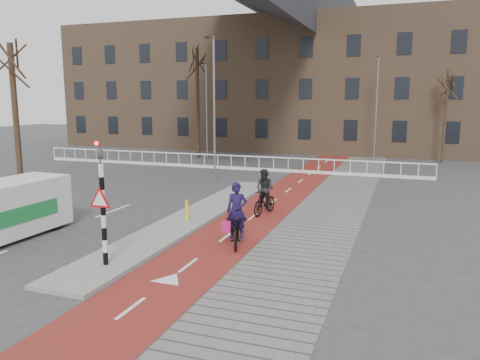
% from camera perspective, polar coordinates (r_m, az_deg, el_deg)
% --- Properties ---
extents(ground, '(120.00, 120.00, 0.00)m').
position_cam_1_polar(ground, '(15.34, -9.77, -8.36)').
color(ground, '#38383A').
rests_on(ground, ground).
extents(bike_lane, '(2.50, 60.00, 0.01)m').
position_cam_1_polar(bike_lane, '(23.84, 5.33, -1.68)').
color(bike_lane, maroon).
rests_on(bike_lane, ground).
extents(sidewalk, '(3.00, 60.00, 0.01)m').
position_cam_1_polar(sidewalk, '(23.32, 12.01, -2.12)').
color(sidewalk, slate).
rests_on(sidewalk, ground).
extents(curb_island, '(1.80, 16.00, 0.12)m').
position_cam_1_polar(curb_island, '(19.04, -5.70, -4.47)').
color(curb_island, gray).
rests_on(curb_island, ground).
extents(traffic_signal, '(0.80, 0.80, 3.68)m').
position_cam_1_polar(traffic_signal, '(13.50, -16.46, -2.37)').
color(traffic_signal, black).
rests_on(traffic_signal, curb_island).
extents(bollard, '(0.12, 0.12, 0.82)m').
position_cam_1_polar(bollard, '(18.05, -6.49, -3.75)').
color(bollard, yellow).
rests_on(bollard, curb_island).
extents(cyclist_near, '(1.30, 2.13, 2.08)m').
position_cam_1_polar(cyclist_near, '(15.35, -0.39, -5.43)').
color(cyclist_near, black).
rests_on(cyclist_near, bike_lane).
extents(cyclist_far, '(0.92, 1.83, 1.90)m').
position_cam_1_polar(cyclist_far, '(19.39, 3.03, -1.94)').
color(cyclist_far, black).
rests_on(cyclist_far, bike_lane).
extents(van, '(2.01, 4.62, 1.96)m').
position_cam_1_polar(van, '(17.92, -26.86, -3.22)').
color(van, silver).
rests_on(van, ground).
extents(railing, '(28.00, 0.10, 0.99)m').
position_cam_1_polar(railing, '(32.38, -2.73, 1.94)').
color(railing, silver).
rests_on(railing, ground).
extents(townhouse_row, '(46.00, 10.00, 15.90)m').
position_cam_1_polar(townhouse_row, '(45.91, 6.96, 13.60)').
color(townhouse_row, '#7F6047').
rests_on(townhouse_row, ground).
extents(tree_left, '(0.31, 0.31, 7.62)m').
position_cam_1_polar(tree_left, '(27.65, -25.67, 6.93)').
color(tree_left, '#2F1F15').
rests_on(tree_left, ground).
extents(tree_mid, '(0.29, 0.29, 8.75)m').
position_cam_1_polar(tree_mid, '(38.38, -5.18, 9.25)').
color(tree_mid, '#2F1F15').
rests_on(tree_mid, ground).
extents(tree_right, '(0.21, 0.21, 6.90)m').
position_cam_1_polar(tree_right, '(38.20, 23.74, 7.07)').
color(tree_right, '#2F1F15').
rests_on(tree_right, ground).
extents(streetlight_near, '(0.12, 0.12, 8.19)m').
position_cam_1_polar(streetlight_near, '(27.01, -3.15, 8.44)').
color(streetlight_near, slate).
rests_on(streetlight_near, ground).
extents(streetlight_left, '(0.12, 0.12, 7.59)m').
position_cam_1_polar(streetlight_left, '(37.78, -4.09, 8.37)').
color(streetlight_left, slate).
rests_on(streetlight_left, ground).
extents(streetlight_right, '(0.12, 0.12, 8.00)m').
position_cam_1_polar(streetlight_right, '(37.51, 16.28, 8.31)').
color(streetlight_right, slate).
rests_on(streetlight_right, ground).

